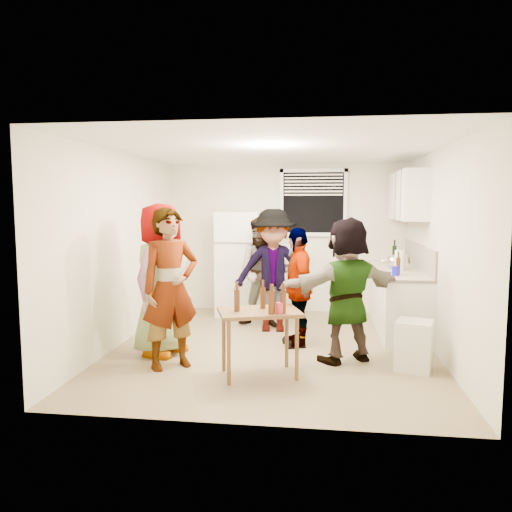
# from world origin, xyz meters

# --- Properties ---
(room) EXTENTS (4.00, 4.50, 2.50)m
(room) POSITION_xyz_m (0.00, 0.00, 0.00)
(room) COLOR silver
(room) RESTS_ON ground
(window) EXTENTS (1.12, 0.10, 1.06)m
(window) POSITION_xyz_m (0.45, 2.21, 1.85)
(window) COLOR white
(window) RESTS_ON room
(refrigerator) EXTENTS (0.70, 0.70, 1.70)m
(refrigerator) POSITION_xyz_m (-0.75, 1.88, 0.85)
(refrigerator) COLOR white
(refrigerator) RESTS_ON ground
(counter_lower) EXTENTS (0.60, 2.20, 0.86)m
(counter_lower) POSITION_xyz_m (1.70, 1.15, 0.43)
(counter_lower) COLOR white
(counter_lower) RESTS_ON ground
(countertop) EXTENTS (0.64, 2.22, 0.04)m
(countertop) POSITION_xyz_m (1.70, 1.15, 0.88)
(countertop) COLOR beige
(countertop) RESTS_ON counter_lower
(backsplash) EXTENTS (0.03, 2.20, 0.36)m
(backsplash) POSITION_xyz_m (1.99, 1.15, 1.08)
(backsplash) COLOR beige
(backsplash) RESTS_ON countertop
(upper_cabinets) EXTENTS (0.34, 1.60, 0.70)m
(upper_cabinets) POSITION_xyz_m (1.83, 1.35, 1.95)
(upper_cabinets) COLOR white
(upper_cabinets) RESTS_ON room
(kettle) EXTENTS (0.31, 0.28, 0.22)m
(kettle) POSITION_xyz_m (1.65, 1.19, 0.90)
(kettle) COLOR silver
(kettle) RESTS_ON countertop
(paper_towel) EXTENTS (0.13, 0.13, 0.29)m
(paper_towel) POSITION_xyz_m (1.68, 0.94, 0.90)
(paper_towel) COLOR white
(paper_towel) RESTS_ON countertop
(wine_bottle) EXTENTS (0.07, 0.07, 0.27)m
(wine_bottle) POSITION_xyz_m (1.75, 1.93, 0.90)
(wine_bottle) COLOR black
(wine_bottle) RESTS_ON countertop
(beer_bottle_counter) EXTENTS (0.06, 0.06, 0.23)m
(beer_bottle_counter) POSITION_xyz_m (1.60, 0.51, 0.90)
(beer_bottle_counter) COLOR #47230C
(beer_bottle_counter) RESTS_ON countertop
(blue_cup) EXTENTS (0.09, 0.09, 0.12)m
(blue_cup) POSITION_xyz_m (1.55, 0.42, 0.90)
(blue_cup) COLOR #1711D5
(blue_cup) RESTS_ON countertop
(picture_frame) EXTENTS (0.02, 0.17, 0.14)m
(picture_frame) POSITION_xyz_m (1.92, 1.84, 0.97)
(picture_frame) COLOR #F5C666
(picture_frame) RESTS_ON countertop
(trash_bin) EXTENTS (0.47, 0.47, 0.55)m
(trash_bin) POSITION_xyz_m (1.62, -0.64, 0.25)
(trash_bin) COLOR beige
(trash_bin) RESTS_ON ground
(serving_table) EXTENTS (0.97, 0.79, 0.71)m
(serving_table) POSITION_xyz_m (-0.05, -1.05, 0.00)
(serving_table) COLOR brown
(serving_table) RESTS_ON ground
(beer_bottle_table) EXTENTS (0.06, 0.06, 0.22)m
(beer_bottle_table) POSITION_xyz_m (0.10, -1.14, 0.71)
(beer_bottle_table) COLOR #47230C
(beer_bottle_table) RESTS_ON serving_table
(red_cup) EXTENTS (0.08, 0.08, 0.11)m
(red_cup) POSITION_xyz_m (0.17, -1.15, 0.71)
(red_cup) COLOR #C92340
(red_cup) RESTS_ON serving_table
(guest_grey) EXTENTS (2.04, 1.48, 0.59)m
(guest_grey) POSITION_xyz_m (-1.34, -0.41, 0.00)
(guest_grey) COLOR gray
(guest_grey) RESTS_ON ground
(guest_stripe) EXTENTS (1.64, 1.81, 0.43)m
(guest_stripe) POSITION_xyz_m (-1.07, -0.89, 0.00)
(guest_stripe) COLOR #141933
(guest_stripe) RESTS_ON ground
(guest_back_left) EXTENTS (1.00, 1.73, 0.62)m
(guest_back_left) POSITION_xyz_m (-0.25, 1.08, 0.00)
(guest_back_left) COLOR #513323
(guest_back_left) RESTS_ON ground
(guest_back_right) EXTENTS (1.31, 1.87, 0.65)m
(guest_back_right) POSITION_xyz_m (-0.09, 0.87, 0.00)
(guest_back_right) COLOR #3A3A3F
(guest_back_right) RESTS_ON ground
(guest_black) EXTENTS (1.71, 1.26, 0.37)m
(guest_black) POSITION_xyz_m (0.30, 0.16, 0.00)
(guest_black) COLOR black
(guest_black) RESTS_ON ground
(guest_orange) EXTENTS (2.20, 2.25, 0.50)m
(guest_orange) POSITION_xyz_m (0.89, -0.42, 0.00)
(guest_orange) COLOR #E4954F
(guest_orange) RESTS_ON ground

